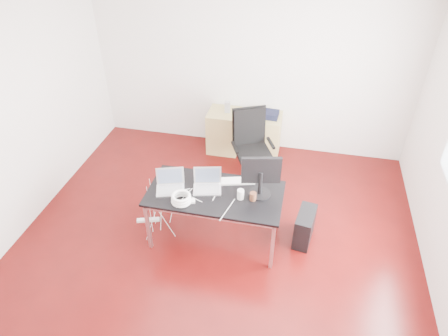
% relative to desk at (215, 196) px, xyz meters
% --- Properties ---
extents(room_shell, '(5.00, 5.00, 5.00)m').
position_rel_desk_xyz_m(room_shell, '(0.07, -0.20, 0.73)').
color(room_shell, '#3B0706').
rests_on(room_shell, ground).
extents(desk, '(1.60, 0.80, 0.73)m').
position_rel_desk_xyz_m(desk, '(0.00, 0.00, 0.00)').
color(desk, black).
rests_on(desk, ground).
extents(office_chair, '(0.64, 0.65, 1.08)m').
position_rel_desk_xyz_m(office_chair, '(0.22, 1.36, -0.07)').
color(office_chair, black).
rests_on(office_chair, ground).
extents(filing_cabinet_left, '(0.50, 0.50, 0.70)m').
position_rel_desk_xyz_m(filing_cabinet_left, '(-0.34, 2.02, -0.33)').
color(filing_cabinet_left, tan).
rests_on(filing_cabinet_left, ground).
extents(filing_cabinet_right, '(0.50, 0.50, 0.70)m').
position_rel_desk_xyz_m(filing_cabinet_right, '(0.33, 2.02, -0.33)').
color(filing_cabinet_right, tan).
rests_on(filing_cabinet_right, ground).
extents(pc_tower, '(0.27, 0.47, 0.44)m').
position_rel_desk_xyz_m(pc_tower, '(1.10, 0.19, -0.46)').
color(pc_tower, black).
rests_on(pc_tower, ground).
extents(wastebasket, '(0.29, 0.29, 0.28)m').
position_rel_desk_xyz_m(wastebasket, '(0.31, 1.89, -0.54)').
color(wastebasket, black).
rests_on(wastebasket, ground).
extents(power_strip, '(0.30, 0.15, 0.04)m').
position_rel_desk_xyz_m(power_strip, '(-0.95, 0.08, -0.66)').
color(power_strip, white).
rests_on(power_strip, ground).
extents(laptop_left, '(0.39, 0.34, 0.23)m').
position_rel_desk_xyz_m(laptop_left, '(-0.54, -0.04, 0.11)').
color(laptop_left, silver).
rests_on(laptop_left, desk).
extents(laptop_right, '(0.38, 0.32, 0.23)m').
position_rel_desk_xyz_m(laptop_right, '(-0.11, 0.07, 0.11)').
color(laptop_right, silver).
rests_on(laptop_right, desk).
extents(monitor, '(0.45, 0.26, 0.51)m').
position_rel_desk_xyz_m(monitor, '(0.52, 0.10, 0.34)').
color(monitor, black).
rests_on(monitor, desk).
extents(keyboard, '(0.46, 0.25, 0.02)m').
position_rel_desk_xyz_m(keyboard, '(0.21, 0.26, 0.06)').
color(keyboard, white).
rests_on(keyboard, desk).
extents(cup_white, '(0.10, 0.10, 0.12)m').
position_rel_desk_xyz_m(cup_white, '(0.31, -0.04, 0.11)').
color(cup_white, white).
rests_on(cup_white, desk).
extents(cup_brown, '(0.10, 0.10, 0.10)m').
position_rel_desk_xyz_m(cup_brown, '(0.46, -0.03, 0.10)').
color(cup_brown, brown).
rests_on(cup_brown, desk).
extents(cable_coil, '(0.24, 0.24, 0.11)m').
position_rel_desk_xyz_m(cable_coil, '(-0.34, -0.25, 0.11)').
color(cable_coil, white).
rests_on(cable_coil, desk).
extents(power_adapter, '(0.09, 0.09, 0.03)m').
position_rel_desk_xyz_m(power_adapter, '(-0.22, -0.22, 0.07)').
color(power_adapter, white).
rests_on(power_adapter, desk).
extents(speaker, '(0.10, 0.09, 0.18)m').
position_rel_desk_xyz_m(speaker, '(-0.28, 2.04, 0.11)').
color(speaker, '#9E9E9E').
rests_on(speaker, filing_cabinet_left).
extents(navy_garment, '(0.31, 0.26, 0.09)m').
position_rel_desk_xyz_m(navy_garment, '(0.38, 2.02, 0.07)').
color(navy_garment, black).
rests_on(navy_garment, filing_cabinet_right).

